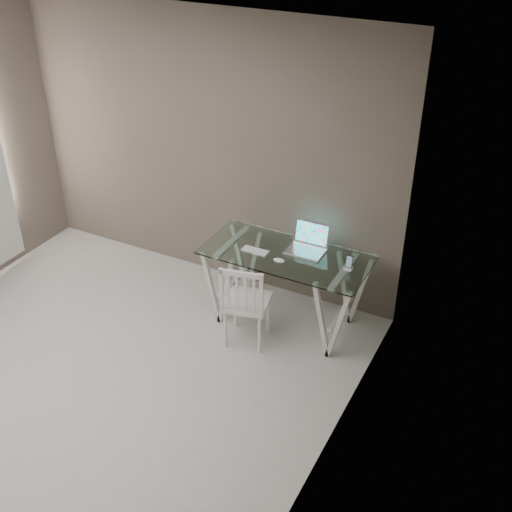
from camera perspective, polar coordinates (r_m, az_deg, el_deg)
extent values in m
plane|color=#B5B2AE|center=(5.53, -16.13, -12.37)|extent=(4.50, 4.50, 0.00)
cube|color=white|center=(4.21, -21.69, 15.38)|extent=(4.00, 4.50, 0.02)
cube|color=#62564D|center=(6.28, -4.34, 9.29)|extent=(4.00, 0.02, 2.70)
cube|color=#62564D|center=(3.74, 4.30, -7.89)|extent=(0.02, 4.50, 2.70)
cube|color=silver|center=(5.72, 2.71, 0.10)|extent=(1.50, 0.70, 0.01)
cube|color=silver|center=(6.13, -2.04, -1.68)|extent=(0.24, 0.62, 0.72)
cube|color=silver|center=(5.76, 7.59, -4.41)|extent=(0.24, 0.62, 0.72)
cube|color=white|center=(5.68, -0.80, -4.08)|extent=(0.46, 0.46, 0.04)
cylinder|color=white|center=(5.72, -2.73, -6.49)|extent=(0.03, 0.03, 0.40)
cylinder|color=white|center=(5.65, 0.33, -6.99)|extent=(0.03, 0.03, 0.40)
cylinder|color=white|center=(5.96, -1.84, -4.70)|extent=(0.03, 0.03, 0.40)
cylinder|color=white|center=(5.90, 1.09, -5.16)|extent=(0.03, 0.03, 0.40)
cube|color=white|center=(5.41, -1.33, -3.29)|extent=(0.38, 0.11, 0.43)
cube|color=silver|center=(5.76, 4.40, 0.43)|extent=(0.33, 0.23, 0.01)
cube|color=#19D899|center=(5.81, 4.99, 2.05)|extent=(0.33, 0.06, 0.22)
cube|color=silver|center=(5.76, -0.08, 0.48)|extent=(0.26, 0.11, 0.01)
ellipsoid|color=white|center=(5.59, 2.06, -0.40)|extent=(0.11, 0.06, 0.03)
cube|color=white|center=(5.55, 8.20, -1.11)|extent=(0.07, 0.07, 0.02)
cube|color=black|center=(5.53, 8.29, -0.49)|extent=(0.06, 0.03, 0.11)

